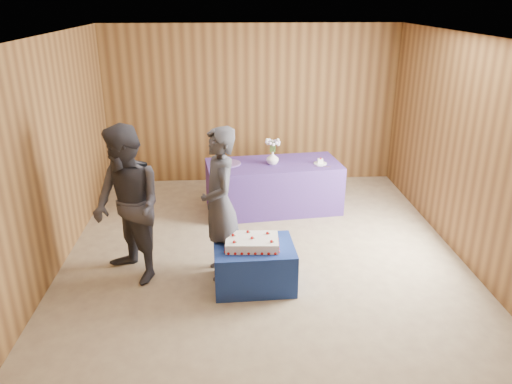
{
  "coord_description": "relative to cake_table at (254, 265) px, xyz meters",
  "views": [
    {
      "loc": [
        -0.41,
        -5.51,
        3.11
      ],
      "look_at": [
        -0.09,
        0.1,
        0.89
      ],
      "focal_mm": 35.0,
      "sensor_mm": 36.0,
      "label": 1
    }
  ],
  "objects": [
    {
      "name": "guest_left",
      "position": [
        -0.38,
        0.27,
        0.65
      ],
      "size": [
        0.55,
        0.73,
        1.8
      ],
      "primitive_type": "imported",
      "rotation": [
        0.0,
        0.0,
        -1.37
      ],
      "color": "#363740",
      "rests_on": "ground"
    },
    {
      "name": "room_shell",
      "position": [
        0.15,
        0.54,
        1.55
      ],
      "size": [
        5.04,
        6.04,
        2.72
      ],
      "color": "brown",
      "rests_on": "ground"
    },
    {
      "name": "platter",
      "position": [
        -0.27,
        2.17,
        0.51
      ],
      "size": [
        0.45,
        0.45,
        0.02
      ],
      "primitive_type": "cylinder",
      "rotation": [
        0.0,
        0.0,
        -0.23
      ],
      "color": "#67478F",
      "rests_on": "serving_table"
    },
    {
      "name": "cake_slice",
      "position": [
        1.11,
        2.1,
        0.55
      ],
      "size": [
        0.08,
        0.07,
        0.09
      ],
      "rotation": [
        0.0,
        0.0,
        -0.02
      ],
      "color": "white",
      "rests_on": "plate"
    },
    {
      "name": "cake_table",
      "position": [
        0.0,
        0.0,
        0.0
      ],
      "size": [
        0.93,
        0.74,
        0.5
      ],
      "primitive_type": "cube",
      "rotation": [
        0.0,
        0.0,
        0.04
      ],
      "color": "navy",
      "rests_on": "ground"
    },
    {
      "name": "knife",
      "position": [
        1.12,
        1.97,
        0.5
      ],
      "size": [
        0.26,
        0.08,
        0.0
      ],
      "primitive_type": "cube",
      "rotation": [
        0.0,
        0.0,
        -0.22
      ],
      "color": "#BABABF",
      "rests_on": "serving_table"
    },
    {
      "name": "serving_table",
      "position": [
        0.41,
        2.17,
        0.12
      ],
      "size": [
        2.09,
        1.13,
        0.75
      ],
      "primitive_type": "cube",
      "rotation": [
        0.0,
        0.0,
        0.12
      ],
      "color": "#462E7E",
      "rests_on": "ground"
    },
    {
      "name": "plate",
      "position": [
        1.11,
        2.1,
        0.51
      ],
      "size": [
        0.2,
        0.2,
        0.01
      ],
      "primitive_type": "cylinder",
      "rotation": [
        0.0,
        0.0,
        0.03
      ],
      "color": "white",
      "rests_on": "serving_table"
    },
    {
      "name": "flower_spray",
      "position": [
        0.39,
        2.13,
        0.84
      ],
      "size": [
        0.23,
        0.23,
        0.18
      ],
      "color": "#346528",
      "rests_on": "vase"
    },
    {
      "name": "guest_right",
      "position": [
        -1.41,
        0.24,
        0.67
      ],
      "size": [
        1.11,
        1.13,
        1.84
      ],
      "primitive_type": "imported",
      "rotation": [
        0.0,
        0.0,
        -0.86
      ],
      "color": "#363741",
      "rests_on": "ground"
    },
    {
      "name": "ground",
      "position": [
        0.15,
        0.54,
        -0.25
      ],
      "size": [
        6.0,
        6.0,
        0.0
      ],
      "primitive_type": "plane",
      "color": "tan",
      "rests_on": "ground"
    },
    {
      "name": "sheet_cake",
      "position": [
        -0.02,
        -0.02,
        0.3
      ],
      "size": [
        0.63,
        0.45,
        0.14
      ],
      "rotation": [
        0.0,
        0.0,
        -0.06
      ],
      "color": "white",
      "rests_on": "cake_table"
    },
    {
      "name": "vase",
      "position": [
        0.39,
        2.13,
        0.6
      ],
      "size": [
        0.19,
        0.19,
        0.19
      ],
      "primitive_type": "imported",
      "rotation": [
        0.0,
        0.0,
        -0.01
      ],
      "color": "white",
      "rests_on": "serving_table"
    }
  ]
}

